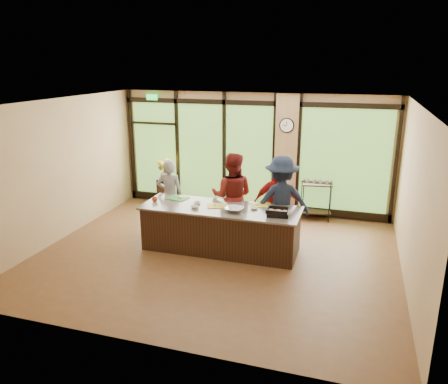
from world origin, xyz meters
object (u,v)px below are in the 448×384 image
Objects in this scene: island_base at (221,230)px; cook_left at (170,195)px; cook_right at (281,201)px; flower_stand at (166,192)px; roasting_pan at (278,214)px; bar_cart at (316,195)px.

cook_left is (-1.45, 0.76, 0.38)m from island_base.
flower_stand is at bearing -46.97° from cook_right.
roasting_pan is 0.40× the size of bar_cart.
cook_left is at bearing 152.90° from roasting_pan.
flower_stand is 0.79× the size of bar_cart.
island_base is 1.68m from cook_left.
bar_cart is (1.66, 2.45, 0.16)m from island_base.
island_base is 1.30m from roasting_pan.
island_base is 7.66× the size of roasting_pan.
roasting_pan reaches higher than island_base.
roasting_pan is 2.67m from bar_cart.
cook_right is at bearing 32.08° from island_base.
flower_stand is (-3.34, 1.53, -0.55)m from cook_right.
roasting_pan is (1.18, -0.16, 0.52)m from island_base.
flower_stand is at bearing 173.96° from bar_cart.
bar_cart is at bearing -130.06° from cook_right.
bar_cart is (0.48, 2.61, -0.36)m from roasting_pan.
bar_cart is at bearing 71.62° from roasting_pan.
island_base is 1.39m from cook_right.
cook_left is 3.55m from bar_cart.
island_base is at bearing 164.57° from roasting_pan.
roasting_pan is at bearing -47.40° from flower_stand.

